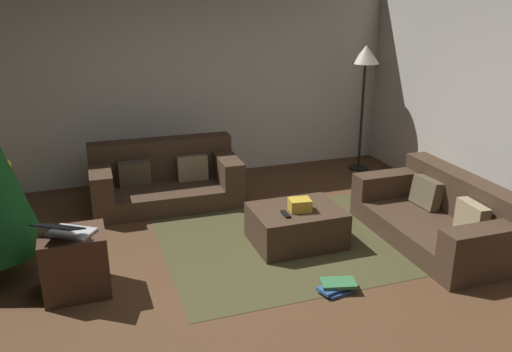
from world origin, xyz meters
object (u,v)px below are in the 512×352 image
at_px(side_table, 75,263).
at_px(ottoman, 296,226).
at_px(book_stack, 337,287).
at_px(couch_right, 442,217).
at_px(corner_lamp, 365,64).
at_px(gift_box, 300,205).
at_px(laptop, 66,230).
at_px(couch_left, 165,179).
at_px(tv_remote, 286,214).

bearing_deg(side_table, ottoman, 6.44).
bearing_deg(book_stack, ottoman, 87.91).
distance_m(couch_right, corner_lamp, 2.59).
bearing_deg(corner_lamp, side_table, -151.49).
distance_m(ottoman, corner_lamp, 2.85).
bearing_deg(gift_box, laptop, -173.80).
height_order(gift_box, laptop, laptop).
bearing_deg(couch_left, corner_lamp, -172.27).
xyz_separation_m(ottoman, gift_box, (0.01, -0.05, 0.24)).
relative_size(couch_right, laptop, 3.48).
bearing_deg(laptop, tv_remote, 4.98).
relative_size(ottoman, corner_lamp, 0.51).
xyz_separation_m(side_table, corner_lamp, (3.84, 2.08, 1.19)).
height_order(ottoman, side_table, side_table).
bearing_deg(couch_right, laptop, 88.61).
xyz_separation_m(book_stack, corner_lamp, (1.79, 2.80, 1.41)).
bearing_deg(book_stack, couch_left, 111.89).
bearing_deg(side_table, corner_lamp, 28.51).
xyz_separation_m(ottoman, book_stack, (-0.03, -0.95, -0.14)).
height_order(couch_left, ottoman, couch_left).
xyz_separation_m(couch_right, gift_box, (-1.40, 0.36, 0.18)).
bearing_deg(laptop, corner_lamp, 28.85).
height_order(couch_right, ottoman, couch_right).
relative_size(couch_left, corner_lamp, 1.00).
bearing_deg(side_table, tv_remote, 3.66).
bearing_deg(tv_remote, book_stack, -79.71).
distance_m(couch_left, side_table, 2.06).
bearing_deg(gift_box, book_stack, -92.80).
bearing_deg(ottoman, side_table, -173.56).
xyz_separation_m(laptop, book_stack, (2.08, -0.66, -0.55)).
xyz_separation_m(tv_remote, book_stack, (0.13, -0.83, -0.33)).
bearing_deg(couch_left, couch_right, 142.82).
bearing_deg(couch_left, tv_remote, 119.12).
xyz_separation_m(tv_remote, corner_lamp, (1.92, 1.96, 1.08)).
distance_m(tv_remote, corner_lamp, 2.95).
relative_size(laptop, book_stack, 1.42).
height_order(couch_right, corner_lamp, corner_lamp).
bearing_deg(corner_lamp, book_stack, -122.65).
height_order(couch_right, laptop, laptop).
relative_size(book_stack, corner_lamp, 0.21).
bearing_deg(couch_left, gift_box, 124.57).
relative_size(couch_right, ottoman, 2.03).
bearing_deg(ottoman, couch_left, 123.91).
bearing_deg(tv_remote, laptop, -173.44).
height_order(couch_right, tv_remote, couch_right).
height_order(ottoman, tv_remote, tv_remote).
xyz_separation_m(couch_left, gift_box, (1.04, -1.59, 0.15)).
bearing_deg(gift_box, couch_right, -14.24).
xyz_separation_m(couch_left, laptop, (-1.08, -1.82, 0.31)).
bearing_deg(laptop, ottoman, 7.60).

